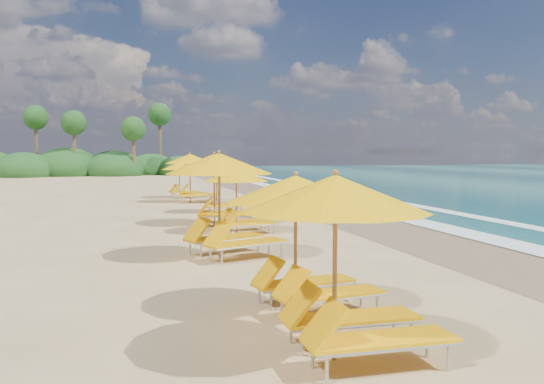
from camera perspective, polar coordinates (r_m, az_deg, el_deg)
ground at (r=19.84m, az=0.00°, el=-3.46°), size 160.00×160.00×0.00m
wet_sand at (r=21.19m, az=10.55°, el=-3.03°), size 4.00×160.00×0.01m
surf_foam at (r=22.45m, az=16.81°, el=-2.68°), size 4.00×160.00×0.01m
station_0 at (r=7.18m, az=7.69°, el=-6.09°), size 2.55×2.35×2.39m
station_1 at (r=9.28m, az=3.34°, el=-4.11°), size 2.73×2.60×2.29m
station_2 at (r=13.94m, az=-4.57°, el=-0.55°), size 3.40×3.35×2.64m
station_3 at (r=18.24m, az=-3.09°, el=-0.37°), size 2.42×2.27×2.12m
station_4 at (r=20.31m, az=-5.23°, el=0.81°), size 3.08×2.93×2.59m
station_5 at (r=24.30m, az=-5.17°, el=0.65°), size 2.47×2.36×2.06m
station_6 at (r=29.43m, az=-7.81°, el=1.76°), size 2.93×2.75×2.55m
station_7 at (r=32.41m, az=-8.98°, el=1.45°), size 2.42×2.31×2.04m
treeline at (r=64.77m, az=-18.95°, el=2.43°), size 25.80×8.80×9.74m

